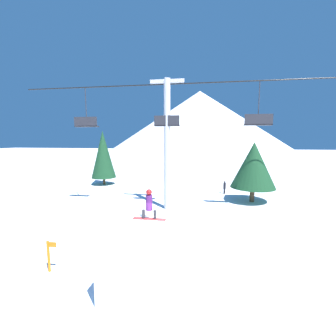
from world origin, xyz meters
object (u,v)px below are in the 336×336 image
at_px(pine_tree_near, 254,165).
at_px(snow_ramp, 148,254).
at_px(trail_marker, 49,255).
at_px(distant_skier, 225,187).
at_px(snowboarder, 149,204).

bearing_deg(pine_tree_near, snow_ramp, -118.26).
height_order(snow_ramp, pine_tree_near, pine_tree_near).
bearing_deg(trail_marker, pine_tree_near, 49.59).
bearing_deg(pine_tree_near, distant_skier, 129.44).
relative_size(snow_ramp, distant_skier, 3.13).
height_order(trail_marker, distant_skier, trail_marker).
distance_m(pine_tree_near, trail_marker, 15.50).
height_order(snow_ramp, snowboarder, snowboarder).
distance_m(trail_marker, distant_skier, 16.18).
height_order(snow_ramp, distant_skier, snow_ramp).
height_order(snowboarder, trail_marker, snowboarder).
xyz_separation_m(snow_ramp, snowboarder, (-0.26, 1.36, 1.53)).
distance_m(snowboarder, trail_marker, 4.36).
bearing_deg(trail_marker, snow_ramp, 5.63).
bearing_deg(distant_skier, pine_tree_near, -50.56).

